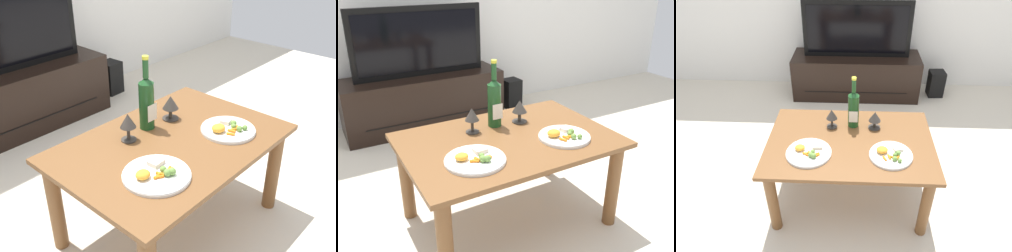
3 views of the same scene
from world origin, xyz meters
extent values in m
plane|color=beige|center=(0.00, 0.00, 0.00)|extent=(6.40, 6.40, 0.00)
cube|color=brown|center=(0.00, 0.00, 0.49)|extent=(1.08, 0.73, 0.03)
cylinder|color=brown|center=(0.47, -0.30, 0.24)|extent=(0.07, 0.07, 0.48)
cylinder|color=brown|center=(-0.47, 0.30, 0.24)|extent=(0.07, 0.07, 0.48)
cylinder|color=brown|center=(0.47, 0.30, 0.24)|extent=(0.07, 0.07, 0.48)
cube|color=black|center=(0.02, 1.53, 0.23)|extent=(1.36, 0.44, 0.46)
cube|color=black|center=(0.02, 1.31, 0.14)|extent=(1.09, 0.01, 0.01)
cube|color=black|center=(0.02, 1.53, 0.74)|extent=(1.11, 0.04, 0.57)
cube|color=black|center=(0.02, 1.51, 0.74)|extent=(1.02, 0.01, 0.48)
cube|color=black|center=(0.92, 1.55, 0.14)|extent=(0.17, 0.17, 0.29)
cylinder|color=#19471E|center=(0.02, 0.18, 0.62)|extent=(0.07, 0.07, 0.24)
cone|color=#19471E|center=(0.02, 0.18, 0.75)|extent=(0.07, 0.07, 0.03)
cylinder|color=#19471E|center=(0.02, 0.18, 0.81)|extent=(0.03, 0.03, 0.09)
cylinder|color=yellow|center=(0.02, 0.18, 0.86)|extent=(0.03, 0.03, 0.02)
cube|color=silver|center=(0.02, 0.14, 0.60)|extent=(0.06, 0.00, 0.08)
cylinder|color=#38332D|center=(-0.13, 0.15, 0.51)|extent=(0.07, 0.07, 0.01)
cylinder|color=#38332D|center=(-0.13, 0.15, 0.54)|extent=(0.02, 0.02, 0.06)
cone|color=#38332D|center=(-0.13, 0.15, 0.61)|extent=(0.08, 0.08, 0.07)
cylinder|color=#38332D|center=(0.16, 0.15, 0.51)|extent=(0.08, 0.08, 0.01)
cylinder|color=#38332D|center=(0.16, 0.15, 0.54)|extent=(0.02, 0.02, 0.05)
cone|color=#38332D|center=(0.16, 0.15, 0.60)|extent=(0.08, 0.08, 0.07)
cylinder|color=white|center=(-0.25, -0.14, 0.51)|extent=(0.28, 0.28, 0.01)
torus|color=white|center=(-0.25, -0.14, 0.52)|extent=(0.28, 0.28, 0.01)
ellipsoid|color=orange|center=(-0.31, -0.12, 0.53)|extent=(0.06, 0.06, 0.03)
cube|color=beige|center=(-0.20, -0.09, 0.53)|extent=(0.07, 0.05, 0.02)
cylinder|color=orange|center=(-0.20, -0.18, 0.52)|extent=(0.04, 0.03, 0.01)
cylinder|color=orange|center=(-0.20, -0.16, 0.52)|extent=(0.04, 0.03, 0.01)
cylinder|color=orange|center=(-0.24, -0.16, 0.52)|extent=(0.02, 0.04, 0.01)
cylinder|color=orange|center=(-0.27, -0.17, 0.52)|extent=(0.04, 0.03, 0.01)
cylinder|color=orange|center=(-0.26, -0.16, 0.52)|extent=(0.04, 0.02, 0.01)
sphere|color=olive|center=(-0.21, -0.19, 0.53)|extent=(0.03, 0.03, 0.03)
sphere|color=olive|center=(-0.22, -0.15, 0.53)|extent=(0.03, 0.03, 0.03)
sphere|color=olive|center=(-0.23, -0.18, 0.53)|extent=(0.03, 0.03, 0.03)
cylinder|color=white|center=(0.25, -0.14, 0.51)|extent=(0.27, 0.27, 0.01)
torus|color=white|center=(0.25, -0.14, 0.52)|extent=(0.26, 0.26, 0.01)
ellipsoid|color=orange|center=(0.20, -0.12, 0.54)|extent=(0.07, 0.06, 0.04)
cube|color=beige|center=(0.30, -0.09, 0.53)|extent=(0.07, 0.06, 0.02)
cylinder|color=orange|center=(0.28, -0.17, 0.52)|extent=(0.04, 0.04, 0.01)
cylinder|color=orange|center=(0.28, -0.17, 0.52)|extent=(0.02, 0.04, 0.01)
cylinder|color=orange|center=(0.25, -0.17, 0.52)|extent=(0.04, 0.03, 0.01)
cylinder|color=orange|center=(0.24, -0.17, 0.52)|extent=(0.02, 0.04, 0.01)
cylinder|color=orange|center=(0.21, -0.18, 0.52)|extent=(0.03, 0.04, 0.01)
sphere|color=olive|center=(0.29, -0.14, 0.53)|extent=(0.03, 0.03, 0.03)
sphere|color=olive|center=(0.30, -0.21, 0.53)|extent=(0.03, 0.03, 0.03)
sphere|color=olive|center=(0.27, -0.16, 0.53)|extent=(0.03, 0.03, 0.03)
sphere|color=olive|center=(0.27, -0.19, 0.53)|extent=(0.03, 0.03, 0.03)
camera|label=1|loc=(-1.17, -1.03, 1.43)|focal=41.75mm
camera|label=2|loc=(-0.84, -1.47, 1.31)|focal=39.12mm
camera|label=3|loc=(0.03, -1.56, 1.72)|focal=32.62mm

